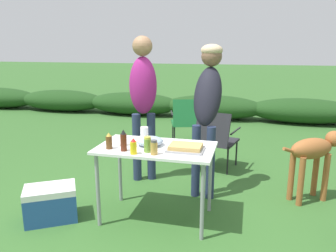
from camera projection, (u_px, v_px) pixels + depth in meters
ground_plane at (157, 217)px, 3.27m from camera, size 60.00×60.00×0.00m
shrub_hedge at (213, 107)px, 7.75m from camera, size 14.40×0.90×0.55m
folding_table at (156, 154)px, 3.12m from camera, size 1.10×0.64×0.74m
food_tray at (186, 148)px, 2.98m from camera, size 0.33×0.25×0.06m
plate_stack at (124, 142)px, 3.20m from camera, size 0.22×0.22×0.02m
mixing_bowl at (150, 141)px, 3.13m from camera, size 0.25×0.25×0.08m
paper_cup_stack at (144, 133)px, 3.34m from camera, size 0.08×0.08×0.13m
relish_jar at (148, 144)px, 2.93m from camera, size 0.07×0.07×0.14m
mustard_bottle at (133, 146)px, 2.87m from camera, size 0.06×0.06×0.15m
beer_bottle at (109, 141)px, 3.02m from camera, size 0.06×0.06×0.15m
bbq_sauce_bottle at (124, 141)px, 2.95m from camera, size 0.06×0.06×0.20m
spice_jar at (154, 147)px, 2.86m from camera, size 0.06×0.06×0.13m
standing_person_in_dark_puffer at (208, 99)px, 3.59m from camera, size 0.36×0.49×1.69m
standing_person_with_beanie at (143, 94)px, 3.97m from camera, size 0.40×0.35×1.79m
dog at (314, 153)px, 3.54m from camera, size 0.71×0.52×0.77m
camp_chair_green_behind_table at (216, 137)px, 4.43m from camera, size 0.59×0.68×0.83m
camp_chair_near_hedge at (186, 120)px, 5.49m from camera, size 0.62×0.70×0.83m
cooler_box at (51, 203)px, 3.20m from camera, size 0.58×0.52×0.34m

